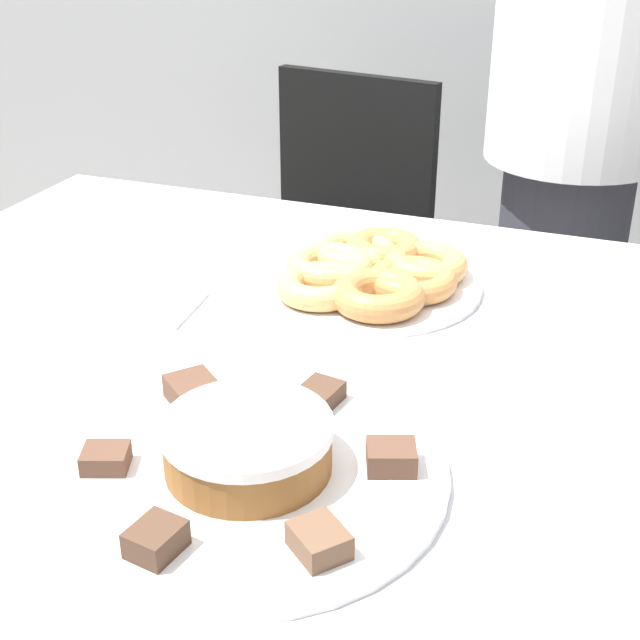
{
  "coord_description": "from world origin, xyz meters",
  "views": [
    {
      "loc": [
        0.25,
        -0.9,
        1.28
      ],
      "look_at": [
        -0.08,
        -0.01,
        0.81
      ],
      "focal_mm": 50.0,
      "sensor_mm": 36.0,
      "label": 1
    }
  ],
  "objects_px": {
    "person_standing": "(575,132)",
    "frosted_cake": "(248,445)",
    "napkin": "(145,304)",
    "office_chair_left": "(324,289)",
    "plate_cake": "(249,472)",
    "plate_donuts": "(369,284)"
  },
  "relations": [
    {
      "from": "person_standing",
      "to": "office_chair_left",
      "type": "height_order",
      "value": "person_standing"
    },
    {
      "from": "person_standing",
      "to": "frosted_cake",
      "type": "relative_size",
      "value": 9.41
    },
    {
      "from": "person_standing",
      "to": "office_chair_left",
      "type": "xyz_separation_m",
      "value": [
        -0.52,
        -0.01,
        -0.41
      ]
    },
    {
      "from": "office_chair_left",
      "to": "napkin",
      "type": "height_order",
      "value": "office_chair_left"
    },
    {
      "from": "office_chair_left",
      "to": "frosted_cake",
      "type": "xyz_separation_m",
      "value": [
        0.33,
        -1.11,
        0.37
      ]
    },
    {
      "from": "plate_cake",
      "to": "plate_donuts",
      "type": "height_order",
      "value": "same"
    },
    {
      "from": "plate_donuts",
      "to": "napkin",
      "type": "xyz_separation_m",
      "value": [
        -0.27,
        -0.17,
        -0.0
      ]
    },
    {
      "from": "plate_cake",
      "to": "person_standing",
      "type": "bearing_deg",
      "value": 80.67
    },
    {
      "from": "plate_cake",
      "to": "plate_donuts",
      "type": "xyz_separation_m",
      "value": [
        -0.03,
        0.47,
        0.0
      ]
    },
    {
      "from": "person_standing",
      "to": "plate_cake",
      "type": "xyz_separation_m",
      "value": [
        -0.18,
        -1.12,
        -0.08
      ]
    },
    {
      "from": "frosted_cake",
      "to": "napkin",
      "type": "relative_size",
      "value": 1.1
    },
    {
      "from": "frosted_cake",
      "to": "person_standing",
      "type": "bearing_deg",
      "value": 80.67
    },
    {
      "from": "office_chair_left",
      "to": "plate_cake",
      "type": "height_order",
      "value": "office_chair_left"
    },
    {
      "from": "plate_cake",
      "to": "office_chair_left",
      "type": "bearing_deg",
      "value": 106.63
    },
    {
      "from": "plate_donuts",
      "to": "frosted_cake",
      "type": "bearing_deg",
      "value": -86.81
    },
    {
      "from": "frosted_cake",
      "to": "napkin",
      "type": "distance_m",
      "value": 0.43
    },
    {
      "from": "person_standing",
      "to": "plate_donuts",
      "type": "bearing_deg",
      "value": -107.94
    },
    {
      "from": "person_standing",
      "to": "frosted_cake",
      "type": "bearing_deg",
      "value": -99.33
    },
    {
      "from": "napkin",
      "to": "frosted_cake",
      "type": "bearing_deg",
      "value": -45.53
    },
    {
      "from": "office_chair_left",
      "to": "plate_cake",
      "type": "xyz_separation_m",
      "value": [
        0.33,
        -1.11,
        0.33
      ]
    },
    {
      "from": "office_chair_left",
      "to": "frosted_cake",
      "type": "relative_size",
      "value": 5.26
    },
    {
      "from": "person_standing",
      "to": "plate_cake",
      "type": "bearing_deg",
      "value": -99.33
    }
  ]
}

